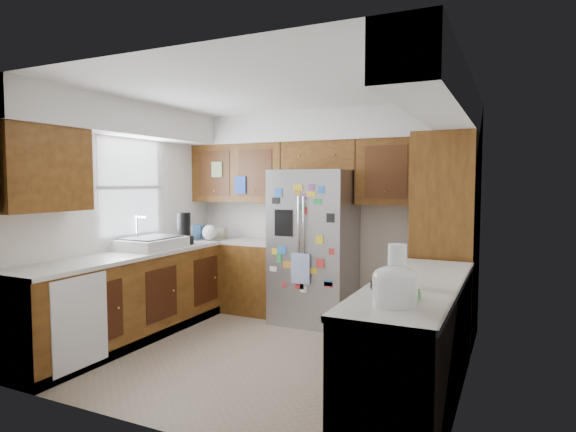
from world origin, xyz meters
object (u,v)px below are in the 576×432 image
object	(u,v)px
fridge	(314,246)
paper_towel	(397,265)
rice_cooker	(395,285)
pantry	(446,239)

from	to	relation	value
fridge	paper_towel	distance (m)	2.30
rice_cooker	fridge	bearing A→B (deg)	122.05
fridge	paper_towel	world-z (taller)	fridge
pantry	fridge	size ratio (longest dim) A/B	1.19
fridge	pantry	bearing A→B (deg)	-2.06
fridge	rice_cooker	bearing A→B (deg)	-57.95
pantry	paper_towel	bearing A→B (deg)	-93.66
pantry	paper_towel	distance (m)	1.77
rice_cooker	paper_towel	distance (m)	0.58
pantry	rice_cooker	distance (m)	2.34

